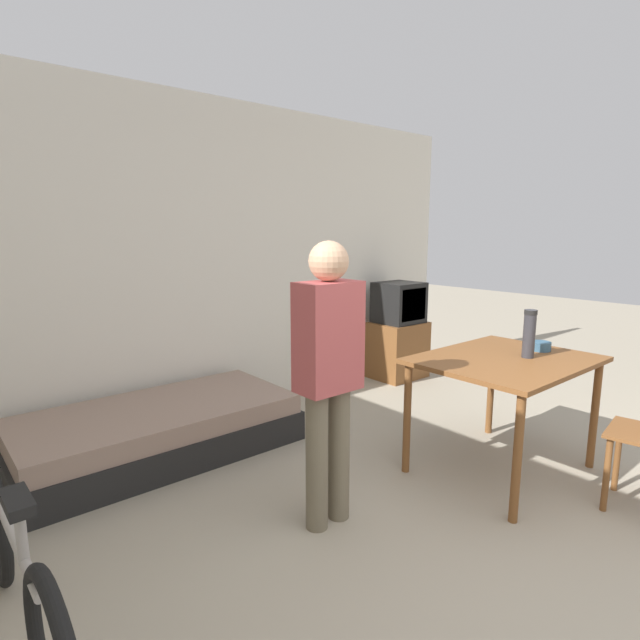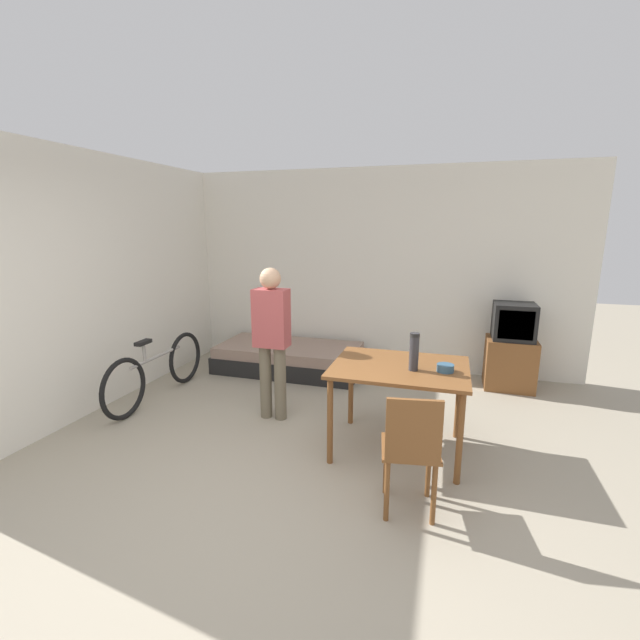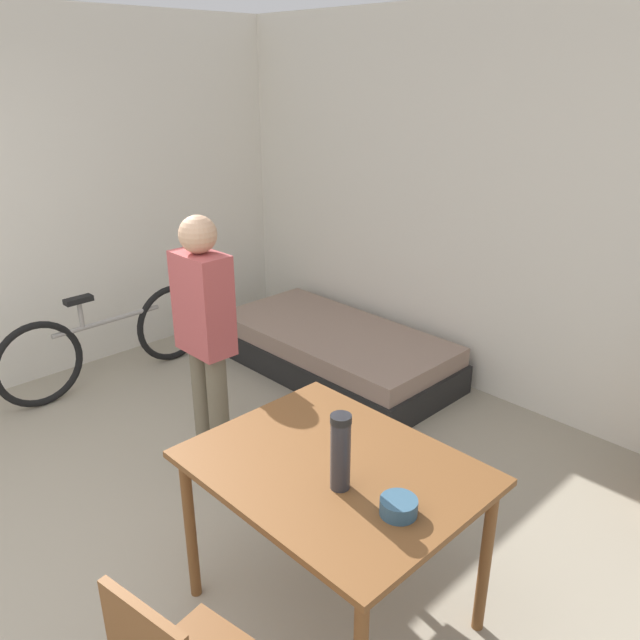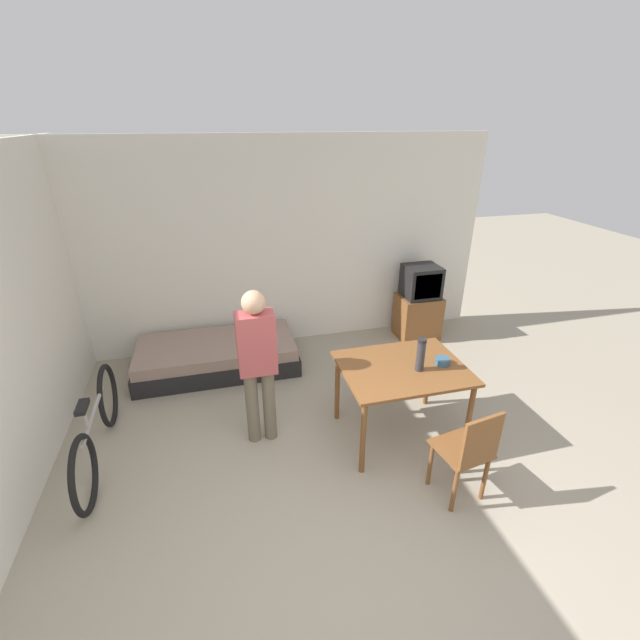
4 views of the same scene
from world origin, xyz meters
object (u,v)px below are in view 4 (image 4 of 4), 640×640
(daybed, at_px, (217,355))
(tv, at_px, (419,304))
(thermos_flask, at_px, (421,353))
(wooden_chair, at_px, (469,451))
(bicycle, at_px, (97,429))
(person_standing, at_px, (257,359))
(mate_bowl, at_px, (442,361))
(dining_table, at_px, (402,375))

(daybed, height_order, tv, tv)
(daybed, height_order, thermos_flask, thermos_flask)
(wooden_chair, bearing_deg, daybed, 125.68)
(thermos_flask, bearing_deg, bicycle, 171.06)
(bicycle, xyz_separation_m, person_standing, (1.46, -0.09, 0.56))
(tv, height_order, thermos_flask, thermos_flask)
(wooden_chair, height_order, mate_bowl, wooden_chair)
(wooden_chair, height_order, thermos_flask, thermos_flask)
(wooden_chair, bearing_deg, thermos_flask, 94.92)
(person_standing, bearing_deg, tv, 33.71)
(tv, distance_m, bicycle, 4.18)
(wooden_chair, distance_m, thermos_flask, 0.91)
(wooden_chair, relative_size, thermos_flask, 2.82)
(tv, relative_size, person_standing, 0.68)
(person_standing, xyz_separation_m, thermos_flask, (1.42, -0.36, 0.06))
(wooden_chair, xyz_separation_m, mate_bowl, (0.19, 0.83, 0.31))
(wooden_chair, height_order, bicycle, wooden_chair)
(wooden_chair, distance_m, bicycle, 3.20)
(daybed, relative_size, dining_table, 1.71)
(dining_table, distance_m, mate_bowl, 0.39)
(person_standing, bearing_deg, daybed, 104.52)
(tv, xyz_separation_m, wooden_chair, (-0.94, -2.77, 0.01))
(daybed, distance_m, person_standing, 1.65)
(tv, xyz_separation_m, mate_bowl, (-0.75, -1.94, 0.32))
(person_standing, xyz_separation_m, mate_bowl, (1.67, -0.32, -0.08))
(thermos_flask, distance_m, mate_bowl, 0.29)
(dining_table, bearing_deg, daybed, 134.30)
(bicycle, bearing_deg, thermos_flask, -8.94)
(mate_bowl, bearing_deg, bicycle, 172.50)
(bicycle, distance_m, mate_bowl, 3.20)
(thermos_flask, bearing_deg, wooden_chair, -85.08)
(daybed, relative_size, wooden_chair, 2.18)
(bicycle, xyz_separation_m, mate_bowl, (3.13, -0.41, 0.48))
(bicycle, bearing_deg, mate_bowl, -7.50)
(wooden_chair, bearing_deg, dining_table, 102.04)
(dining_table, relative_size, mate_bowl, 8.24)
(daybed, height_order, bicycle, bicycle)
(thermos_flask, bearing_deg, mate_bowl, 9.04)
(bicycle, relative_size, person_standing, 1.12)
(daybed, distance_m, wooden_chair, 3.20)
(tv, xyz_separation_m, thermos_flask, (-1.01, -1.98, 0.46))
(daybed, height_order, wooden_chair, wooden_chair)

